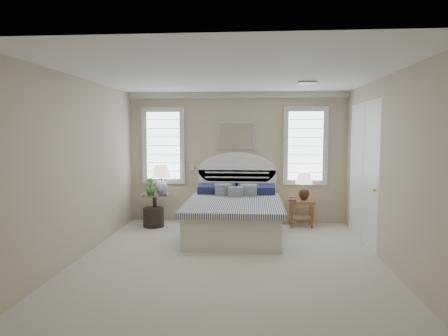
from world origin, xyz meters
TOP-DOWN VIEW (x-y plane):
  - floor at (0.00, 0.00)m, footprint 4.50×5.00m
  - ceiling at (0.00, 0.00)m, footprint 4.50×5.00m
  - wall_back at (0.00, 2.50)m, footprint 4.50×0.02m
  - wall_left at (-2.25, 0.00)m, footprint 0.02×5.00m
  - wall_right at (2.25, 0.00)m, footprint 0.02×5.00m
  - crown_molding at (0.00, 2.46)m, footprint 4.50×0.08m
  - hvac_vent at (1.20, 0.80)m, footprint 0.30×0.20m
  - switch_plate at (-0.95, 2.48)m, footprint 0.08×0.01m
  - window_left at (-1.55, 2.48)m, footprint 0.90×0.06m
  - window_right at (1.40, 2.48)m, footprint 0.90×0.06m
  - painting at (0.00, 2.46)m, footprint 0.74×0.04m
  - closet_door at (2.23, 1.20)m, footprint 0.02×1.80m
  - bed at (0.00, 1.46)m, footprint 1.72×2.28m
  - side_table_left at (-1.65, 2.05)m, footprint 0.56×0.56m
  - nightstand_right at (1.30, 2.15)m, footprint 0.50×0.40m
  - floor_pot at (-1.64, 1.90)m, footprint 0.47×0.47m
  - lamp_left at (-1.52, 2.11)m, footprint 0.42×0.42m
  - lamp_right at (1.36, 2.20)m, footprint 0.37×0.37m
  - potted_plant at (-1.72, 2.02)m, footprint 0.24×0.24m
  - books_left at (-1.46, 1.95)m, footprint 0.20×0.17m
  - books_right at (1.11, 2.00)m, footprint 0.17×0.12m

SIDE VIEW (x-z plane):
  - floor at x=0.00m, z-range -0.01..0.01m
  - floor_pot at x=-1.64m, z-range 0.00..0.38m
  - bed at x=0.00m, z-range -0.35..1.12m
  - nightstand_right at x=1.30m, z-range 0.12..0.65m
  - side_table_left at x=-1.65m, z-range 0.07..0.70m
  - books_right at x=1.11m, z-range 0.53..0.62m
  - books_left at x=-1.46m, z-range 0.63..0.67m
  - potted_plant at x=-1.72m, z-range 0.63..0.97m
  - lamp_right at x=1.36m, z-range 0.59..1.16m
  - lamp_left at x=-1.52m, z-range 0.70..1.30m
  - switch_plate at x=-0.95m, z-range 1.09..1.21m
  - closet_door at x=2.23m, z-range 0.00..2.40m
  - wall_back at x=0.00m, z-range 0.00..2.70m
  - wall_left at x=-2.25m, z-range 0.00..2.70m
  - wall_right at x=2.25m, z-range 0.00..2.70m
  - window_left at x=-1.55m, z-range 0.80..2.40m
  - window_right at x=1.40m, z-range 0.80..2.40m
  - painting at x=0.00m, z-range 1.53..2.11m
  - crown_molding at x=0.00m, z-range 2.58..2.70m
  - hvac_vent at x=1.20m, z-range 2.67..2.69m
  - ceiling at x=0.00m, z-range 2.70..2.71m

